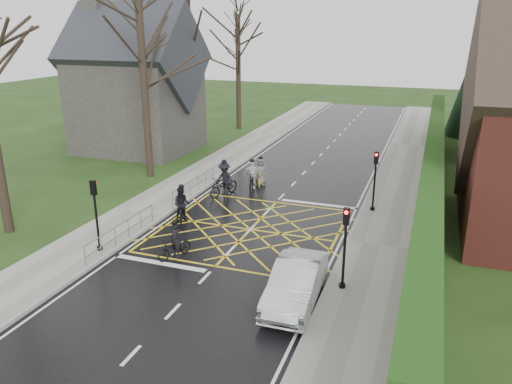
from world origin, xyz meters
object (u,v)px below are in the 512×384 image
Objects in this scene: cyclist_mid at (224,182)px; car at (296,283)px; cyclist_rear at (175,245)px; cyclist_back at (182,208)px; cyclist_front at (252,178)px; cyclist_lead at (260,175)px.

cyclist_mid reaches higher than car.
cyclist_back is at bearing 136.97° from cyclist_rear.
cyclist_front is (1.38, 6.08, -0.07)m from cyclist_back.
cyclist_mid is at bearing -136.30° from cyclist_lead.
car is at bearing -75.70° from cyclist_front.
cyclist_lead is (1.30, 2.40, -0.14)m from cyclist_mid.
cyclist_back is 0.87× the size of cyclist_mid.
cyclist_rear is 0.96× the size of cyclist_front.
cyclist_back is 6.97m from cyclist_lead.
cyclist_mid is 1.22× the size of cyclist_front.
cyclist_rear is 5.85m from car.
cyclist_rear is at bearing -101.66° from cyclist_front.
cyclist_lead reaches higher than cyclist_rear.
cyclist_lead is at bearing 112.85° from cyclist_rear.
cyclist_rear is 0.91× the size of cyclist_lead.
cyclist_front is 12.73m from car.
cyclist_lead is (1.66, 6.77, -0.10)m from cyclist_back.
cyclist_rear is 9.67m from cyclist_front.
cyclist_mid reaches higher than cyclist_rear.
cyclist_mid is at bearing 123.10° from car.
cyclist_rear is 3.92m from cyclist_back.
cyclist_back is 0.45× the size of car.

